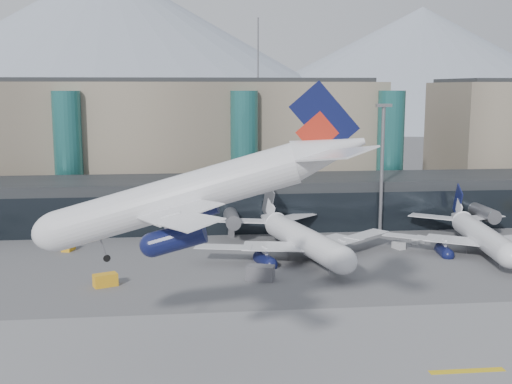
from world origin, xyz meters
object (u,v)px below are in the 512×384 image
hero_jet (208,180)px  veh_c (260,273)px  jet_parked_right (477,227)px  veh_h (105,280)px  lightmast_mid (382,161)px  veh_g (399,245)px  jet_parked_mid (296,229)px  veh_b (68,247)px  veh_d (418,240)px

hero_jet → veh_c: hero_jet is taller
jet_parked_right → veh_h: jet_parked_right is taller
lightmast_mid → veh_g: 19.06m
lightmast_mid → hero_jet: bearing=-121.2°
veh_c → veh_g: size_ratio=1.74×
veh_g → jet_parked_mid: bearing=-102.3°
veh_c → hero_jet: bearing=-86.5°
veh_h → veh_b: bearing=89.9°
veh_h → veh_d: bearing=-3.1°
jet_parked_mid → hero_jet: bearing=145.7°
veh_h → hero_jet: bearing=-87.4°
veh_d → veh_g: 5.63m
veh_d → veh_b: bearing=135.6°
lightmast_mid → veh_d: 17.58m
hero_jet → jet_parked_right: 67.87m
hero_jet → veh_b: (-23.38, 51.48, -19.01)m
veh_c → veh_h: size_ratio=1.21×
veh_b → veh_h: veh_h is taller
veh_c → veh_d: 37.12m
jet_parked_right → veh_h: bearing=110.1°
hero_jet → veh_b: size_ratio=13.60×
veh_b → hero_jet: bearing=-141.0°
veh_b → veh_c: bearing=-108.8°
hero_jet → veh_d: 66.73m
hero_jet → jet_parked_mid: bearing=76.9°
jet_parked_mid → veh_b: jet_parked_mid is taller
hero_jet → jet_parked_right: hero_jet is taller
jet_parked_right → veh_b: jet_parked_right is taller
jet_parked_mid → veh_c: bearing=136.9°
lightmast_mid → jet_parked_mid: 26.93m
veh_d → veh_h: (-54.66, -19.79, 0.21)m
jet_parked_right → veh_d: (-8.72, 5.37, -3.57)m
jet_parked_mid → veh_b: size_ratio=14.61×
jet_parked_mid → veh_g: size_ratio=16.25×
jet_parked_mid → veh_d: size_ratio=15.01×
hero_jet → jet_parked_right: size_ratio=1.02×
jet_parked_mid → veh_b: 40.70m
veh_d → veh_g: (-4.77, -3.00, -0.04)m
lightmast_mid → veh_h: bearing=-149.3°
lightmast_mid → veh_c: 42.46m
veh_d → veh_h: size_ratio=0.75×
veh_d → jet_parked_mid: bearing=149.8°
hero_jet → veh_b: bearing=121.8°
hero_jet → veh_d: size_ratio=13.97×
veh_h → jet_parked_mid: bearing=2.3°
jet_parked_mid → veh_g: (19.18, 2.29, -3.97)m
veh_c → veh_d: veh_c is taller
jet_parked_right → hero_jet: bearing=139.3°
jet_parked_right → veh_d: size_ratio=13.72×
lightmast_mid → veh_g: (-0.57, -13.21, -13.73)m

